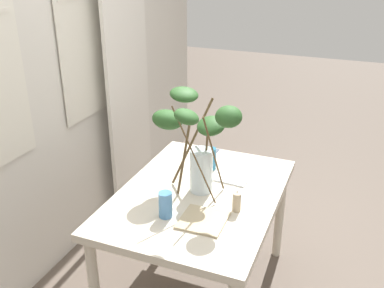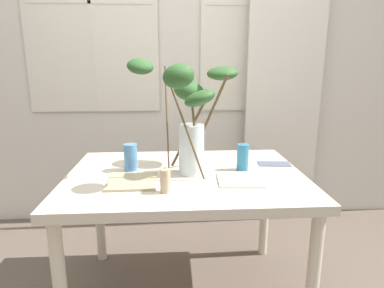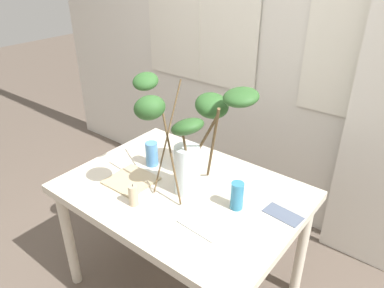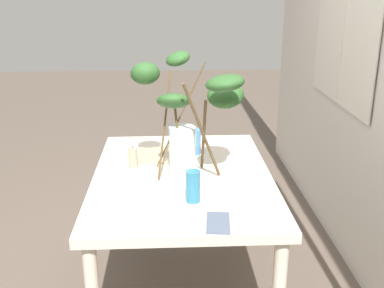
# 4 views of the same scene
# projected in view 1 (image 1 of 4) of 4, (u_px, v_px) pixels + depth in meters

# --- Properties ---
(back_wall_with_windows) EXTENTS (4.62, 0.14, 2.95)m
(back_wall_with_windows) POSITION_uv_depth(u_px,v_px,m) (31.00, 52.00, 2.65)
(back_wall_with_windows) COLOR beige
(back_wall_with_windows) RESTS_ON ground
(curtain_sheer_side) EXTENTS (0.60, 0.03, 2.50)m
(curtain_sheer_side) POSITION_uv_depth(u_px,v_px,m) (127.00, 62.00, 3.38)
(curtain_sheer_side) COLOR silver
(curtain_sheer_side) RESTS_ON ground
(dining_table) EXTENTS (1.24, 0.90, 0.74)m
(dining_table) POSITION_uv_depth(u_px,v_px,m) (199.00, 205.00, 2.62)
(dining_table) COLOR beige
(dining_table) RESTS_ON ground
(vase_with_branches) EXTENTS (0.63, 0.58, 0.61)m
(vase_with_branches) POSITION_uv_depth(u_px,v_px,m) (195.00, 136.00, 2.49)
(vase_with_branches) COLOR silver
(vase_with_branches) RESTS_ON dining_table
(drinking_glass_blue_left) EXTENTS (0.07, 0.07, 0.15)m
(drinking_glass_blue_left) POSITION_uv_depth(u_px,v_px,m) (165.00, 205.00, 2.33)
(drinking_glass_blue_left) COLOR #4C84BC
(drinking_glass_blue_left) RESTS_ON dining_table
(drinking_glass_blue_right) EXTENTS (0.06, 0.06, 0.15)m
(drinking_glass_blue_right) POSITION_uv_depth(u_px,v_px,m) (211.00, 159.00, 2.83)
(drinking_glass_blue_right) COLOR teal
(drinking_glass_blue_right) RESTS_ON dining_table
(plate_square_left) EXTENTS (0.24, 0.24, 0.01)m
(plate_square_left) POSITION_uv_depth(u_px,v_px,m) (203.00, 220.00, 2.31)
(plate_square_left) COLOR tan
(plate_square_left) RESTS_ON dining_table
(plate_square_right) EXTENTS (0.23, 0.23, 0.01)m
(plate_square_right) POSITION_uv_depth(u_px,v_px,m) (233.00, 176.00, 2.77)
(plate_square_right) COLOR white
(plate_square_right) RESTS_ON dining_table
(napkin_folded) EXTENTS (0.19, 0.11, 0.00)m
(napkin_folded) POSITION_uv_depth(u_px,v_px,m) (208.00, 153.00, 3.07)
(napkin_folded) COLOR #4C566B
(napkin_folded) RESTS_ON dining_table
(pillar_candle) EXTENTS (0.05, 0.05, 0.12)m
(pillar_candle) POSITION_uv_depth(u_px,v_px,m) (237.00, 202.00, 2.39)
(pillar_candle) COLOR tan
(pillar_candle) RESTS_ON dining_table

